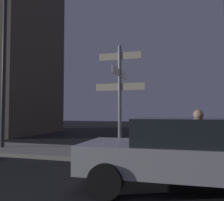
{
  "coord_description": "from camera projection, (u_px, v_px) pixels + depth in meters",
  "views": [
    {
      "loc": [
        2.53,
        -1.4,
        1.55
      ],
      "look_at": [
        0.03,
        6.78,
        1.97
      ],
      "focal_mm": 38.98,
      "sensor_mm": 36.0,
      "label": 1
    }
  ],
  "objects": [
    {
      "name": "sidewalk_kerb",
      "position": [
        112.0,
        154.0,
        8.6
      ],
      "size": [
        40.0,
        2.52,
        0.14
      ],
      "primitive_type": "cube",
      "color": "#9E9991",
      "rests_on": "ground_plane"
    },
    {
      "name": "signpost",
      "position": [
        120.0,
        89.0,
        8.08
      ],
      "size": [
        1.68,
        1.76,
        3.64
      ],
      "color": "gray",
      "rests_on": "sidewalk_kerb"
    },
    {
      "name": "street_lamp",
      "position": [
        7.0,
        52.0,
        10.0
      ],
      "size": [
        1.32,
        0.28,
        6.71
      ],
      "color": "#2D2D30",
      "rests_on": "sidewalk_kerb"
    },
    {
      "name": "car_far_trailing",
      "position": [
        182.0,
        151.0,
        4.85
      ],
      "size": [
        4.1,
        2.06,
        1.43
      ],
      "color": "#B7B7BC",
      "rests_on": "ground_plane"
    },
    {
      "name": "cyclist",
      "position": [
        201.0,
        149.0,
        5.32
      ],
      "size": [
        1.82,
        0.34,
        1.61
      ],
      "color": "black",
      "rests_on": "ground_plane"
    }
  ]
}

